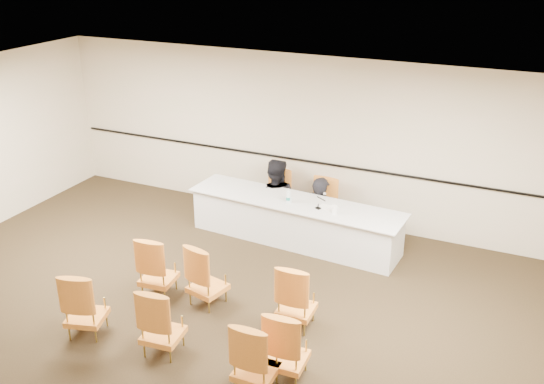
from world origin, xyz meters
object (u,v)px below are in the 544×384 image
at_px(drinking_glass, 290,199).
at_px(aud_chair_extra, 287,343).
at_px(panelist_second_chair, 275,197).
at_px(aud_chair_front_right, 297,295).
at_px(panel_table, 295,221).
at_px(aud_chair_front_mid, 207,274).
at_px(water_bottle, 288,196).
at_px(aud_chair_back_right, 256,355).
at_px(microphone, 318,201).
at_px(aud_chair_back_mid, 162,320).
at_px(aud_chair_front_left, 158,265).
at_px(coffee_cup, 334,210).
at_px(aud_chair_back_left, 85,302).
at_px(panelist_main_chair, 321,207).
at_px(panelist_second, 275,204).
at_px(panelist_main, 320,220).

distance_m(drinking_glass, aud_chair_extra, 3.45).
distance_m(panelist_second_chair, aud_chair_front_right, 3.28).
relative_size(panel_table, panelist_second_chair, 3.94).
distance_m(drinking_glass, aud_chair_front_mid, 2.25).
relative_size(water_bottle, aud_chair_back_right, 0.26).
distance_m(microphone, aud_chair_back_mid, 3.45).
bearing_deg(aud_chair_front_left, coffee_cup, 42.26).
xyz_separation_m(drinking_glass, aud_chair_front_mid, (-0.33, -2.20, -0.32)).
bearing_deg(aud_chair_front_left, aud_chair_back_mid, -59.50).
relative_size(panel_table, aud_chair_back_left, 3.94).
height_order(panelist_main_chair, aud_chair_front_mid, same).
height_order(coffee_cup, aud_chair_front_mid, aud_chair_front_mid).
xyz_separation_m(microphone, water_bottle, (-0.54, 0.03, -0.01)).
bearing_deg(aud_chair_back_right, panelist_second, 110.70).
height_order(panelist_main, aud_chair_extra, panelist_main).
bearing_deg(panelist_second, aud_chair_back_mid, 78.34).
distance_m(panel_table, microphone, 0.69).
xyz_separation_m(microphone, aud_chair_back_mid, (-0.81, -3.33, -0.40)).
distance_m(panelist_main_chair, panelist_second_chair, 0.91).
bearing_deg(panelist_second_chair, microphone, -29.56).
xyz_separation_m(panelist_second, coffee_cup, (1.40, -0.79, 0.48)).
height_order(panelist_main_chair, aud_chair_back_right, same).
distance_m(panelist_main_chair, aud_chair_back_left, 4.44).
relative_size(panelist_main_chair, aud_chair_front_left, 1.00).
bearing_deg(aud_chair_back_right, aud_chair_front_right, 91.41).
height_order(aud_chair_back_mid, aud_chair_back_right, same).
bearing_deg(aud_chair_extra, microphone, 101.34).
xyz_separation_m(panelist_main, drinking_glass, (-0.32, -0.62, 0.58)).
height_order(microphone, drinking_glass, microphone).
bearing_deg(aud_chair_extra, aud_chair_front_left, 156.75).
xyz_separation_m(aud_chair_front_right, aud_chair_back_left, (-2.43, -1.29, 0.00)).
bearing_deg(panelist_second_chair, aud_chair_front_mid, -81.17).
bearing_deg(aud_chair_extra, aud_chair_back_mid, -175.55).
xyz_separation_m(panelist_second, microphone, (1.10, -0.72, 0.54)).
height_order(aud_chair_front_mid, aud_chair_back_mid, same).
distance_m(drinking_glass, aud_chair_front_left, 2.56).
bearing_deg(aud_chair_front_left, panelist_second_chair, 73.92).
bearing_deg(aud_chair_back_mid, microphone, 70.27).
xyz_separation_m(panelist_main_chair, panelist_second_chair, (-0.91, 0.06, 0.00)).
distance_m(panelist_second_chair, aud_chair_extra, 4.29).
xyz_separation_m(panelist_second, aud_chair_extra, (1.89, -3.86, 0.14)).
distance_m(panelist_second, microphone, 1.43).
relative_size(panelist_second, panelist_second_chair, 1.81).
xyz_separation_m(panelist_second_chair, aud_chair_back_mid, (0.29, -4.06, 0.00)).
relative_size(panelist_second, aud_chair_back_left, 1.81).
bearing_deg(panelist_main_chair, aud_chair_back_mid, -94.99).
height_order(microphone, aud_chair_extra, microphone).
bearing_deg(aud_chair_back_right, microphone, 98.24).
relative_size(panel_table, drinking_glass, 37.39).
bearing_deg(aud_chair_back_right, panel_table, 104.91).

